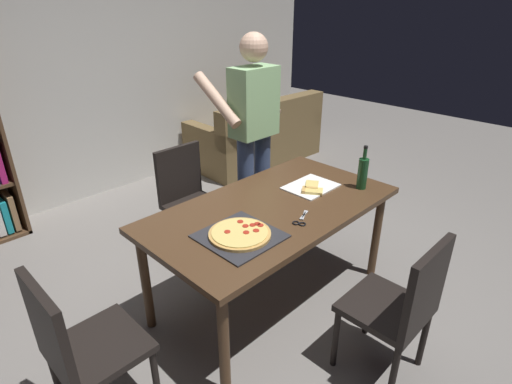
% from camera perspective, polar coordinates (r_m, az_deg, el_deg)
% --- Properties ---
extents(ground_plane, '(12.00, 12.00, 0.00)m').
position_cam_1_polar(ground_plane, '(3.07, 2.05, -14.46)').
color(ground_plane, gray).
extents(back_wall, '(6.40, 0.10, 2.80)m').
position_cam_1_polar(back_wall, '(4.56, -23.44, 16.38)').
color(back_wall, silver).
rests_on(back_wall, ground_plane).
extents(dining_table, '(1.69, 0.91, 0.75)m').
position_cam_1_polar(dining_table, '(2.69, 2.28, -3.35)').
color(dining_table, '#4C331E').
rests_on(dining_table, ground_plane).
extents(chair_near_camera, '(0.42, 0.42, 0.90)m').
position_cam_1_polar(chair_near_camera, '(2.36, 19.78, -14.48)').
color(chair_near_camera, black).
rests_on(chair_near_camera, ground_plane).
extents(chair_far_side, '(0.42, 0.42, 0.90)m').
position_cam_1_polar(chair_far_side, '(3.39, -9.53, -0.32)').
color(chair_far_side, black).
rests_on(chair_far_side, ground_plane).
extents(chair_left_end, '(0.42, 0.42, 0.90)m').
position_cam_1_polar(chair_left_end, '(2.19, -23.60, -19.02)').
color(chair_left_end, black).
rests_on(chair_left_end, ground_plane).
extents(couch, '(1.72, 0.89, 0.85)m').
position_cam_1_polar(couch, '(5.36, 0.32, 7.44)').
color(couch, brown).
rests_on(couch, ground_plane).
extents(person_serving_pizza, '(0.55, 0.54, 1.75)m').
position_cam_1_polar(person_serving_pizza, '(3.38, -0.47, 8.81)').
color(person_serving_pizza, '#38476B').
rests_on(person_serving_pizza, ground_plane).
extents(pepperoni_pizza_on_tray, '(0.42, 0.42, 0.04)m').
position_cam_1_polar(pepperoni_pizza_on_tray, '(2.31, -2.28, -5.98)').
color(pepperoni_pizza_on_tray, '#2D2D33').
rests_on(pepperoni_pizza_on_tray, dining_table).
extents(pizza_slices_on_towel, '(0.36, 0.30, 0.03)m').
position_cam_1_polar(pizza_slices_on_towel, '(2.91, 7.68, 0.69)').
color(pizza_slices_on_towel, white).
rests_on(pizza_slices_on_towel, dining_table).
extents(wine_bottle, '(0.07, 0.07, 0.32)m').
position_cam_1_polar(wine_bottle, '(2.95, 14.74, 2.66)').
color(wine_bottle, '#194723').
rests_on(wine_bottle, dining_table).
extents(kitchen_scissors, '(0.20, 0.13, 0.01)m').
position_cam_1_polar(kitchen_scissors, '(2.49, 6.31, -3.97)').
color(kitchen_scissors, silver).
rests_on(kitchen_scissors, dining_table).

